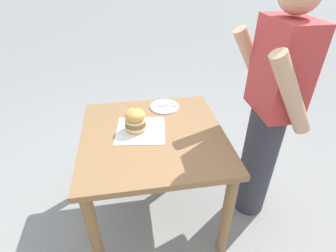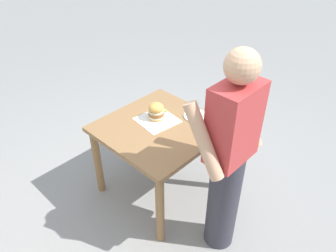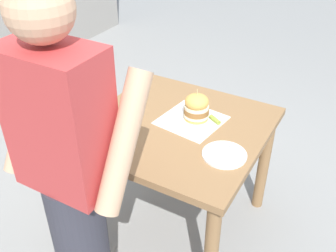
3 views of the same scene
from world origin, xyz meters
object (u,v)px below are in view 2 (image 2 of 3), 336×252
(sandwich, at_px, (156,111))
(pickle_spear, at_px, (163,111))
(diner_across_table, at_px, (229,158))
(patio_table, at_px, (160,138))
(side_plate_with_forks, at_px, (196,116))

(sandwich, height_order, pickle_spear, sandwich)
(sandwich, xyz_separation_m, diner_across_table, (0.14, 0.86, 0.06))
(patio_table, bearing_deg, pickle_spear, -142.94)
(pickle_spear, bearing_deg, diner_across_table, 74.71)
(diner_across_table, bearing_deg, side_plate_with_forks, -122.89)
(patio_table, relative_size, pickle_spear, 11.84)
(patio_table, relative_size, diner_across_table, 0.56)
(patio_table, bearing_deg, diner_across_table, 84.58)
(pickle_spear, height_order, diner_across_table, diner_across_table)
(side_plate_with_forks, height_order, diner_across_table, diner_across_table)
(sandwich, relative_size, side_plate_with_forks, 0.84)
(patio_table, distance_m, diner_across_table, 0.80)
(sandwich, xyz_separation_m, pickle_spear, (-0.10, -0.02, -0.06))
(pickle_spear, distance_m, side_plate_with_forks, 0.30)
(sandwich, bearing_deg, pickle_spear, -167.99)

